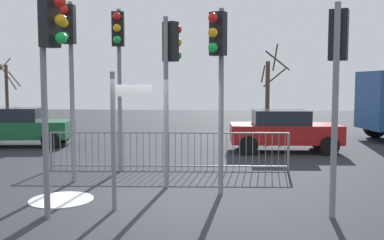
# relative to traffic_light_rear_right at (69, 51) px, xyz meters

# --- Properties ---
(ground_plane) EXTENTS (60.00, 60.00, 0.00)m
(ground_plane) POSITION_rel_traffic_light_rear_right_xyz_m (2.15, -1.35, -3.18)
(ground_plane) COLOR #26282D
(traffic_light_rear_right) EXTENTS (0.32, 0.57, 4.34)m
(traffic_light_rear_right) POSITION_rel_traffic_light_rear_right_xyz_m (0.00, 0.00, 0.00)
(traffic_light_rear_right) COLOR slate
(traffic_light_rear_right) RESTS_ON ground
(traffic_light_foreground_right) EXTENTS (0.39, 0.53, 4.00)m
(traffic_light_foreground_right) POSITION_rel_traffic_light_rear_right_xyz_m (3.54, -0.91, -0.25)
(traffic_light_foreground_right) COLOR slate
(traffic_light_foreground_right) RESTS_ON ground
(traffic_light_mid_right) EXTENTS (0.43, 0.50, 3.92)m
(traffic_light_mid_right) POSITION_rel_traffic_light_rear_right_xyz_m (2.42, -0.11, -0.31)
(traffic_light_mid_right) COLOR slate
(traffic_light_mid_right) RESTS_ON ground
(traffic_light_rear_left) EXTENTS (0.34, 0.57, 4.39)m
(traffic_light_rear_left) POSITION_rel_traffic_light_rear_right_xyz_m (0.85, 1.40, 0.04)
(traffic_light_rear_left) COLOR slate
(traffic_light_rear_left) RESTS_ON ground
(traffic_light_mid_left) EXTENTS (0.54, 0.38, 4.04)m
(traffic_light_mid_left) POSITION_rel_traffic_light_rear_right_xyz_m (0.65, -2.74, -0.22)
(traffic_light_mid_left) COLOR slate
(traffic_light_mid_left) RESTS_ON ground
(traffic_light_foreground_left) EXTENTS (0.38, 0.54, 3.82)m
(traffic_light_foreground_left) POSITION_rel_traffic_light_rear_right_xyz_m (5.68, -2.15, -0.38)
(traffic_light_foreground_left) COLOR slate
(traffic_light_foreground_left) RESTS_ON ground
(direction_sign_post) EXTENTS (0.79, 0.09, 2.64)m
(direction_sign_post) POSITION_rel_traffic_light_rear_right_xyz_m (1.65, -2.12, -1.69)
(direction_sign_post) COLOR slate
(direction_sign_post) RESTS_ON ground
(pedestrian_guard_railing) EXTENTS (6.65, 0.40, 1.07)m
(pedestrian_guard_railing) POSITION_rel_traffic_light_rear_right_xyz_m (2.14, 1.74, -2.63)
(pedestrian_guard_railing) COLOR slate
(pedestrian_guard_railing) RESTS_ON ground
(car_red_near) EXTENTS (3.86, 2.03, 1.47)m
(car_red_near) POSITION_rel_traffic_light_rear_right_xyz_m (5.76, 5.39, -2.42)
(car_red_near) COLOR maroon
(car_red_near) RESTS_ON ground
(car_green_mid) EXTENTS (3.97, 2.28, 1.47)m
(car_green_mid) POSITION_rel_traffic_light_rear_right_xyz_m (-4.18, 6.00, -2.42)
(car_green_mid) COLOR #195933
(car_green_mid) RESTS_ON ground
(bare_tree_left) EXTENTS (1.47, 1.47, 4.04)m
(bare_tree_left) POSITION_rel_traffic_light_rear_right_xyz_m (-10.22, 16.83, -1.18)
(bare_tree_left) COLOR #473828
(bare_tree_left) RESTS_ON ground
(bare_tree_centre) EXTENTS (1.63, 2.30, 4.62)m
(bare_tree_centre) POSITION_rel_traffic_light_rear_right_xyz_m (6.20, 15.25, -1.09)
(bare_tree_centre) COLOR #473828
(bare_tree_centre) RESTS_ON ground
(snow_patch_kerb) EXTENTS (1.31, 1.31, 0.01)m
(snow_patch_kerb) POSITION_rel_traffic_light_rear_right_xyz_m (0.30, -1.49, -3.18)
(snow_patch_kerb) COLOR white
(snow_patch_kerb) RESTS_ON ground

